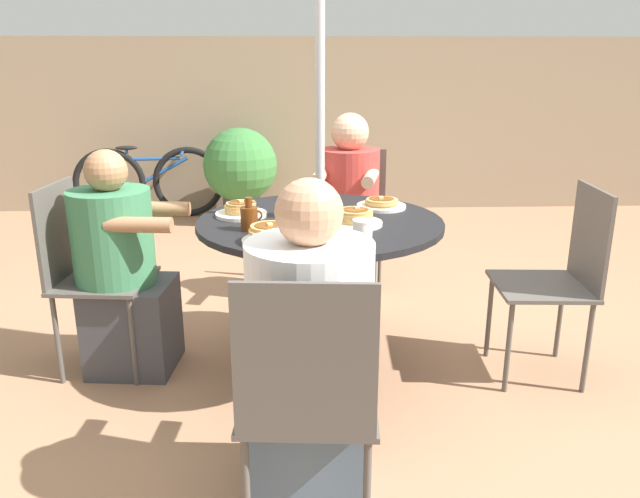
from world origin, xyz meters
TOP-DOWN VIEW (x-y plane):
  - ground_plane at (0.00, 0.00)m, footprint 12.00×12.00m
  - back_fence at (0.00, 3.41)m, footprint 10.00×0.06m
  - patio_table at (0.00, 0.00)m, footprint 1.12×1.12m
  - umbrella_pole at (0.00, 0.00)m, footprint 0.04×0.04m
  - patio_chair_north at (0.24, 1.09)m, footprint 0.50×0.50m
  - diner_north at (0.21, 0.92)m, footprint 0.44×0.55m
  - patio_chair_east at (-1.11, 0.10)m, footprint 0.45×0.45m
  - diner_east at (-0.93, 0.08)m, footprint 0.53×0.40m
  - patio_chair_south at (-0.08, -1.11)m, footprint 0.44×0.44m
  - diner_south at (-0.07, -0.94)m, footprint 0.41×0.53m
  - patio_chair_west at (1.11, -0.06)m, footprint 0.44×0.44m
  - pancake_plate_a at (-0.36, 0.08)m, footprint 0.24×0.24m
  - pancake_plate_b at (0.15, -0.10)m, footprint 0.24×0.24m
  - pancake_plate_c at (-0.06, 0.23)m, footprint 0.24×0.24m
  - pancake_plate_d at (-0.21, -0.36)m, footprint 0.24×0.24m
  - pancake_plate_e at (0.31, 0.22)m, footprint 0.24×0.24m
  - syrup_bottle at (-0.31, -0.16)m, footprint 0.09×0.07m
  - coffee_cup at (0.15, -0.40)m, footprint 0.08×0.08m
  - drinking_glass_a at (-0.13, 0.07)m, footprint 0.06×0.06m
  - drinking_glass_b at (-0.02, -0.21)m, footprint 0.08×0.08m
  - bicycle at (-1.48, 3.10)m, footprint 1.39×0.44m
  - potted_shrub at (-0.62, 2.95)m, footprint 0.67×0.67m

SIDE VIEW (x-z plane):
  - ground_plane at x=0.00m, z-range 0.00..0.00m
  - bicycle at x=-1.48m, z-range 0.00..0.68m
  - diner_east at x=-0.93m, z-range -0.06..1.02m
  - potted_shrub at x=-0.62m, z-range 0.06..0.92m
  - diner_south at x=-0.07m, z-range -0.06..1.08m
  - patio_chair_north at x=0.24m, z-range 0.06..0.98m
  - patio_chair_east at x=-1.11m, z-range 0.06..0.98m
  - patio_chair_south at x=-0.08m, z-range 0.06..0.98m
  - patio_chair_west at x=1.11m, z-range 0.06..0.98m
  - diner_north at x=0.21m, z-range -0.05..1.11m
  - patio_table at x=0.00m, z-range 0.27..1.03m
  - pancake_plate_e at x=0.31m, z-range 0.75..0.81m
  - pancake_plate_a at x=-0.36m, z-range 0.75..0.83m
  - pancake_plate_c at x=-0.06m, z-range 0.75..0.83m
  - pancake_plate_b at x=0.15m, z-range 0.75..0.83m
  - pancake_plate_d at x=-0.21m, z-range 0.75..0.84m
  - coffee_cup at x=0.15m, z-range 0.76..0.87m
  - drinking_glass_b at x=-0.02m, z-range 0.76..0.87m
  - syrup_bottle at x=-0.31m, z-range 0.75..0.89m
  - back_fence at x=0.00m, z-range 0.00..1.65m
  - drinking_glass_a at x=-0.13m, z-range 0.76..0.89m
  - umbrella_pole at x=0.00m, z-range 0.00..2.42m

